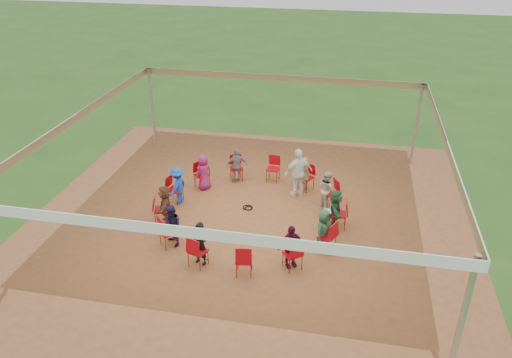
% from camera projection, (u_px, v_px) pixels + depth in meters
% --- Properties ---
extents(ground, '(80.00, 80.00, 0.00)m').
position_uv_depth(ground, '(250.00, 219.00, 14.98)').
color(ground, '#244B17').
rests_on(ground, ground).
extents(dirt_patch, '(13.00, 13.00, 0.00)m').
position_uv_depth(dirt_patch, '(250.00, 219.00, 14.97)').
color(dirt_patch, brown).
rests_on(dirt_patch, ground).
extents(tent, '(10.33, 10.33, 3.00)m').
position_uv_depth(tent, '(250.00, 147.00, 13.88)').
color(tent, '#B2B2B7').
rests_on(tent, ground).
extents(chair_0, '(0.45, 0.43, 0.90)m').
position_uv_depth(chair_0, '(339.00, 214.00, 14.38)').
color(chair_0, '#A9040D').
rests_on(chair_0, ground).
extents(chair_1, '(0.59, 0.58, 0.90)m').
position_uv_depth(chair_1, '(330.00, 193.00, 15.48)').
color(chair_1, '#A9040D').
rests_on(chair_1, ground).
extents(chair_2, '(0.59, 0.60, 0.90)m').
position_uv_depth(chair_2, '(306.00, 178.00, 16.42)').
color(chair_2, '#A9040D').
rests_on(chair_2, ground).
extents(chair_3, '(0.46, 0.48, 0.90)m').
position_uv_depth(chair_3, '(273.00, 169.00, 16.99)').
color(chair_3, '#A9040D').
rests_on(chair_3, ground).
extents(chair_4, '(0.56, 0.57, 0.90)m').
position_uv_depth(chair_4, '(236.00, 168.00, 17.04)').
color(chair_4, '#A9040D').
rests_on(chair_4, ground).
extents(chair_5, '(0.61, 0.60, 0.90)m').
position_uv_depth(chair_5, '(202.00, 175.00, 16.57)').
color(chair_5, '#A9040D').
rests_on(chair_5, ground).
extents(chair_6, '(0.52, 0.50, 0.90)m').
position_uv_depth(chair_6, '(175.00, 190.00, 15.69)').
color(chair_6, '#A9040D').
rests_on(chair_6, ground).
extents(chair_7, '(0.54, 0.52, 0.90)m').
position_uv_depth(chair_7, '(162.00, 210.00, 14.60)').
color(chair_7, '#A9040D').
rests_on(chair_7, ground).
extents(chair_8, '(0.61, 0.61, 0.90)m').
position_uv_depth(chair_8, '(168.00, 232.00, 13.55)').
color(chair_8, '#A9040D').
rests_on(chair_8, ground).
extents(chair_9, '(0.54, 0.55, 0.90)m').
position_uv_depth(chair_9, '(198.00, 251.00, 12.77)').
color(chair_9, '#A9040D').
rests_on(chair_9, ground).
extents(chair_10, '(0.48, 0.50, 0.90)m').
position_uv_depth(chair_10, '(244.00, 260.00, 12.46)').
color(chair_10, '#A9040D').
rests_on(chair_10, ground).
extents(chair_11, '(0.60, 0.60, 0.90)m').
position_uv_depth(chair_11, '(292.00, 254.00, 12.67)').
color(chair_11, '#A9040D').
rests_on(chair_11, ground).
extents(chair_12, '(0.58, 0.57, 0.90)m').
position_uv_depth(chair_12, '(327.00, 237.00, 13.36)').
color(chair_12, '#A9040D').
rests_on(chair_12, ground).
extents(person_seated_0, '(0.45, 1.14, 1.21)m').
position_uv_depth(person_seated_0, '(335.00, 209.00, 14.32)').
color(person_seated_0, '#295235').
rests_on(person_seated_0, ground).
extents(person_seated_1, '(0.59, 0.68, 1.21)m').
position_uv_depth(person_seated_1, '(327.00, 189.00, 15.37)').
color(person_seated_1, '#B2B09D').
rests_on(person_seated_1, ground).
extents(person_seated_2, '(0.53, 0.48, 1.21)m').
position_uv_depth(person_seated_2, '(304.00, 174.00, 16.27)').
color(person_seated_2, '#908A5D').
rests_on(person_seated_2, ground).
extents(person_seated_3, '(0.80, 0.61, 1.21)m').
position_uv_depth(person_seated_3, '(237.00, 166.00, 16.86)').
color(person_seated_3, gray).
rests_on(person_seated_3, ground).
extents(person_seated_4, '(0.63, 0.67, 1.21)m').
position_uv_depth(person_seated_4, '(204.00, 172.00, 16.42)').
color(person_seated_4, '#891C58').
rests_on(person_seated_4, ground).
extents(person_seated_5, '(0.54, 0.85, 1.21)m').
position_uv_depth(person_seated_5, '(178.00, 186.00, 15.58)').
color(person_seated_5, '#1644B5').
rests_on(person_seated_5, ground).
extents(person_seated_6, '(0.71, 1.20, 1.21)m').
position_uv_depth(person_seated_6, '(165.00, 205.00, 14.54)').
color(person_seated_6, brown).
rests_on(person_seated_6, ground).
extents(person_seated_7, '(0.65, 0.66, 1.21)m').
position_uv_depth(person_seated_7, '(172.00, 226.00, 13.53)').
color(person_seated_7, '#1A1C3F').
rests_on(person_seated_7, ground).
extents(person_seated_8, '(0.51, 0.42, 1.21)m').
position_uv_depth(person_seated_8, '(200.00, 244.00, 12.79)').
color(person_seated_8, black).
rests_on(person_seated_8, ground).
extents(person_seated_9, '(0.79, 0.72, 1.21)m').
position_uv_depth(person_seated_9, '(290.00, 246.00, 12.69)').
color(person_seated_9, '#460F23').
rests_on(person_seated_9, ground).
extents(person_seated_10, '(0.56, 0.68, 1.21)m').
position_uv_depth(person_seated_10, '(323.00, 230.00, 13.35)').
color(person_seated_10, '#295235').
rests_on(person_seated_10, ground).
extents(standing_person, '(1.08, 0.92, 1.64)m').
position_uv_depth(standing_person, '(299.00, 173.00, 15.89)').
color(standing_person, white).
rests_on(standing_person, ground).
extents(cable_coil, '(0.35, 0.35, 0.03)m').
position_uv_depth(cable_coil, '(248.00, 208.00, 15.54)').
color(cable_coil, black).
rests_on(cable_coil, ground).
extents(laptop, '(0.25, 0.31, 0.21)m').
position_uv_depth(laptop, '(329.00, 210.00, 14.36)').
color(laptop, '#B7B7BC').
rests_on(laptop, ground).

